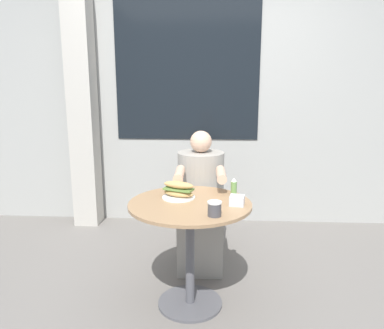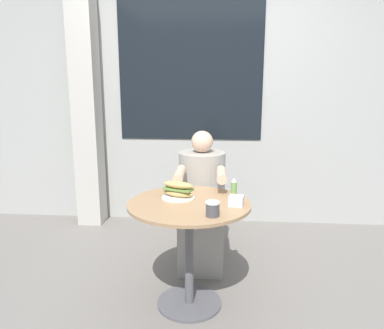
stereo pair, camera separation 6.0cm
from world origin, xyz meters
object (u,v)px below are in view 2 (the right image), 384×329
(sandwich_on_plate, at_px, (178,190))
(cafe_table, at_px, (189,230))
(diner_chair, at_px, (204,191))
(condiment_bottle, at_px, (234,187))
(seated_diner, at_px, (202,209))
(drink_cup, at_px, (213,209))

(sandwich_on_plate, bearing_deg, cafe_table, -49.28)
(diner_chair, xyz_separation_m, sandwich_on_plate, (-0.13, -0.85, 0.25))
(sandwich_on_plate, xyz_separation_m, condiment_bottle, (0.37, 0.11, 0.01))
(cafe_table, distance_m, condiment_bottle, 0.43)
(cafe_table, xyz_separation_m, diner_chair, (0.04, 0.94, -0.01))
(diner_chair, height_order, sandwich_on_plate, diner_chair)
(condiment_bottle, bearing_deg, seated_diner, 121.78)
(sandwich_on_plate, height_order, condiment_bottle, condiment_bottle)
(sandwich_on_plate, bearing_deg, diner_chair, 81.58)
(cafe_table, relative_size, drink_cup, 9.07)
(sandwich_on_plate, relative_size, drink_cup, 2.60)
(diner_chair, relative_size, seated_diner, 0.79)
(diner_chair, relative_size, drink_cup, 10.00)
(diner_chair, bearing_deg, cafe_table, 86.00)
(diner_chair, xyz_separation_m, seated_diner, (0.00, -0.35, -0.05))
(drink_cup, bearing_deg, seated_diner, 97.52)
(seated_diner, bearing_deg, cafe_table, 84.11)
(condiment_bottle, bearing_deg, sandwich_on_plate, -163.90)
(cafe_table, xyz_separation_m, sandwich_on_plate, (-0.08, 0.09, 0.24))
(seated_diner, bearing_deg, condiment_bottle, 120.45)
(diner_chair, xyz_separation_m, condiment_bottle, (0.24, -0.74, 0.26))
(seated_diner, bearing_deg, drink_cup, 96.19)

